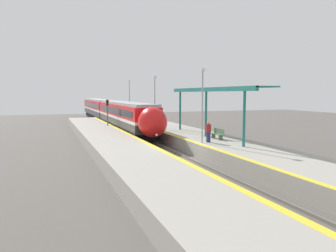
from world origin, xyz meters
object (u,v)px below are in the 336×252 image
at_px(person_waiting, 208,132).
at_px(lamppost_near, 202,101).
at_px(lamppost_mid, 155,99).
at_px(platform_bench, 218,134).
at_px(railway_signal, 108,113).
at_px(train, 110,111).
at_px(lamppost_far, 129,97).

height_order(person_waiting, lamppost_near, lamppost_near).
xyz_separation_m(person_waiting, lamppost_mid, (-0.63, 11.84, 2.44)).
bearing_deg(lamppost_mid, platform_bench, -78.07).
distance_m(platform_bench, railway_signal, 16.87).
relative_size(train, railway_signal, 11.06).
distance_m(railway_signal, lamppost_near, 17.60).
height_order(railway_signal, lamppost_near, lamppost_near).
relative_size(person_waiting, railway_signal, 0.40).
height_order(train, platform_bench, train).
distance_m(person_waiting, lamppost_mid, 12.10).
height_order(platform_bench, lamppost_far, lamppost_far).
distance_m(railway_signal, lamppost_mid, 6.90).
bearing_deg(railway_signal, lamppost_near, -75.26).
relative_size(lamppost_mid, lamppost_far, 1.00).
bearing_deg(lamppost_mid, lamppost_far, 90.00).
bearing_deg(railway_signal, lamppost_far, 57.61).
height_order(lamppost_mid, lamppost_far, same).
xyz_separation_m(train, lamppost_mid, (2.27, -15.29, 2.13)).
relative_size(platform_bench, lamppost_far, 0.29).
relative_size(train, platform_bench, 27.44).
distance_m(person_waiting, railway_signal, 17.56).
xyz_separation_m(train, railway_signal, (-2.19, -10.33, 0.35)).
bearing_deg(platform_bench, person_waiting, -140.08).
distance_m(lamppost_near, lamppost_mid, 11.98).
xyz_separation_m(lamppost_mid, lamppost_far, (0.00, 11.98, 0.00)).
bearing_deg(railway_signal, person_waiting, -73.16).
relative_size(person_waiting, lamppost_near, 0.28).
bearing_deg(platform_bench, lamppost_mid, 101.93).
height_order(railway_signal, lamppost_mid, lamppost_mid).
bearing_deg(train, lamppost_mid, -81.57).
bearing_deg(lamppost_far, person_waiting, -88.49).
relative_size(platform_bench, lamppost_near, 0.29).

